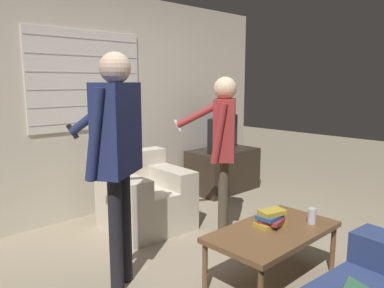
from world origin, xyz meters
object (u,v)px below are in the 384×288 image
(person_left_standing, at_px, (116,141))
(floor_fan, at_px, (186,197))
(soda_can, at_px, (312,216))
(armchair_beige, at_px, (144,197))
(book_stack, at_px, (271,219))
(person_right_standing, at_px, (223,137))
(coffee_table, at_px, (273,234))
(tv, at_px, (223,133))
(spare_remote, at_px, (268,214))

(person_left_standing, xyz_separation_m, floor_fan, (1.54, 0.93, -0.96))
(soda_can, bearing_deg, armchair_beige, 102.50)
(book_stack, distance_m, soda_can, 0.34)
(armchair_beige, bearing_deg, person_left_standing, 48.44)
(person_left_standing, bearing_deg, soda_can, -69.49)
(person_left_standing, bearing_deg, person_right_standing, -27.74)
(coffee_table, bearing_deg, person_right_standing, 65.76)
(tv, bearing_deg, soda_can, 32.26)
(person_right_standing, distance_m, floor_fan, 1.21)
(tv, xyz_separation_m, book_stack, (-1.54, -1.89, -0.34))
(tv, relative_size, floor_fan, 2.48)
(person_left_standing, bearing_deg, armchair_beige, 11.93)
(armchair_beige, height_order, coffee_table, armchair_beige)
(armchair_beige, xyz_separation_m, book_stack, (0.10, -1.53, 0.16))
(person_left_standing, relative_size, floor_fan, 5.05)
(armchair_beige, relative_size, soda_can, 6.68)
(book_stack, bearing_deg, spare_remote, 40.07)
(spare_remote, height_order, floor_fan, spare_remote)
(tv, relative_size, book_stack, 3.40)
(soda_can, relative_size, spare_remote, 0.94)
(person_right_standing, distance_m, spare_remote, 0.89)
(book_stack, relative_size, spare_remote, 1.87)
(coffee_table, bearing_deg, armchair_beige, 92.10)
(person_right_standing, bearing_deg, person_left_standing, 146.07)
(floor_fan, bearing_deg, book_stack, -110.47)
(soda_can, bearing_deg, book_stack, 145.57)
(person_left_standing, distance_m, person_right_standing, 1.29)
(armchair_beige, distance_m, floor_fan, 0.74)
(person_left_standing, bearing_deg, spare_remote, -59.45)
(person_left_standing, relative_size, person_right_standing, 1.10)
(armchair_beige, bearing_deg, tv, -164.04)
(spare_remote, xyz_separation_m, floor_fan, (0.43, 1.49, -0.29))
(soda_can, bearing_deg, tv, 58.77)
(soda_can, height_order, floor_fan, soda_can)
(coffee_table, distance_m, floor_fan, 1.83)
(tv, height_order, person_left_standing, person_left_standing)
(person_right_standing, height_order, floor_fan, person_right_standing)
(coffee_table, bearing_deg, spare_remote, 42.97)
(person_left_standing, bearing_deg, floor_fan, -1.66)
(tv, bearing_deg, spare_remote, 25.35)
(spare_remote, bearing_deg, person_right_standing, 49.82)
(book_stack, relative_size, soda_can, 2.00)
(coffee_table, distance_m, tv, 2.55)
(person_right_standing, relative_size, soda_can, 12.60)
(tv, height_order, soda_can, tv)
(armchair_beige, relative_size, book_stack, 3.34)
(armchair_beige, distance_m, person_left_standing, 1.41)
(coffee_table, xyz_separation_m, tv, (1.59, 1.94, 0.44))
(armchair_beige, height_order, book_stack, armchair_beige)
(coffee_table, height_order, person_left_standing, person_left_standing)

